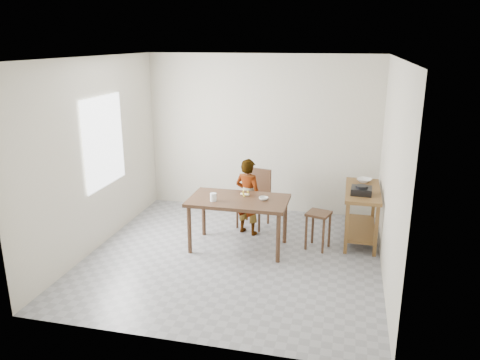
% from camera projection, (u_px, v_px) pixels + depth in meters
% --- Properties ---
extents(floor, '(4.00, 4.00, 0.04)m').
position_uv_depth(floor, '(233.00, 257.00, 6.56)').
color(floor, gray).
rests_on(floor, ground).
extents(ceiling, '(4.00, 4.00, 0.04)m').
position_uv_depth(ceiling, '(233.00, 56.00, 5.77)').
color(ceiling, white).
rests_on(ceiling, wall_back).
extents(wall_back, '(4.00, 0.04, 2.70)m').
position_uv_depth(wall_back, '(262.00, 134.00, 8.05)').
color(wall_back, beige).
rests_on(wall_back, ground).
extents(wall_front, '(4.00, 0.04, 2.70)m').
position_uv_depth(wall_front, '(179.00, 217.00, 4.28)').
color(wall_front, beige).
rests_on(wall_front, ground).
extents(wall_left, '(0.04, 4.00, 2.70)m').
position_uv_depth(wall_left, '(95.00, 155.00, 6.61)').
color(wall_left, beige).
rests_on(wall_left, ground).
extents(wall_right, '(0.04, 4.00, 2.70)m').
position_uv_depth(wall_right, '(393.00, 173.00, 5.72)').
color(wall_right, beige).
rests_on(wall_right, ground).
extents(window_pane, '(0.02, 1.10, 1.30)m').
position_uv_depth(window_pane, '(104.00, 142.00, 6.74)').
color(window_pane, white).
rests_on(window_pane, wall_left).
extents(dining_table, '(1.40, 0.80, 0.75)m').
position_uv_depth(dining_table, '(238.00, 223.00, 6.73)').
color(dining_table, '#41291A').
rests_on(dining_table, floor).
extents(prep_counter, '(0.50, 1.20, 0.80)m').
position_uv_depth(prep_counter, '(361.00, 215.00, 6.99)').
color(prep_counter, brown).
rests_on(prep_counter, floor).
extents(child, '(0.51, 0.42, 1.20)m').
position_uv_depth(child, '(248.00, 197.00, 7.18)').
color(child, white).
rests_on(child, floor).
extents(dining_chair, '(0.53, 0.53, 0.92)m').
position_uv_depth(dining_chair, '(253.00, 199.00, 7.50)').
color(dining_chair, '#41291A').
rests_on(dining_chair, floor).
extents(stool, '(0.39, 0.39, 0.55)m').
position_uv_depth(stool, '(318.00, 230.00, 6.74)').
color(stool, '#41291A').
rests_on(stool, floor).
extents(glass_tumbler, '(0.12, 0.12, 0.11)m').
position_uv_depth(glass_tumbler, '(213.00, 197.00, 6.52)').
color(glass_tumbler, white).
rests_on(glass_tumbler, dining_table).
extents(small_bowl, '(0.15, 0.15, 0.04)m').
position_uv_depth(small_bowl, '(263.00, 199.00, 6.57)').
color(small_bowl, silver).
rests_on(small_bowl, dining_table).
extents(banana, '(0.19, 0.16, 0.06)m').
position_uv_depth(banana, '(245.00, 194.00, 6.74)').
color(banana, yellow).
rests_on(banana, dining_table).
extents(serving_bowl, '(0.29, 0.29, 0.05)m').
position_uv_depth(serving_bowl, '(364.00, 180.00, 7.23)').
color(serving_bowl, silver).
rests_on(serving_bowl, prep_counter).
extents(gas_burner, '(0.30, 0.30, 0.10)m').
position_uv_depth(gas_burner, '(361.00, 191.00, 6.66)').
color(gas_burner, black).
rests_on(gas_burner, prep_counter).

